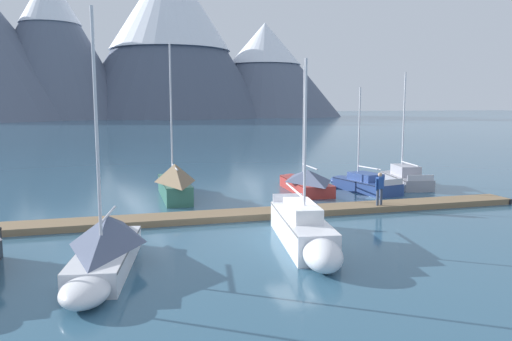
{
  "coord_description": "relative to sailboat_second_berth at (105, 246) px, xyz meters",
  "views": [
    {
      "loc": [
        -8.1,
        -18.36,
        5.44
      ],
      "look_at": [
        0.0,
        6.0,
        2.0
      ],
      "focal_mm": 34.78,
      "sensor_mm": 36.0,
      "label": 1
    }
  ],
  "objects": [
    {
      "name": "sailboat_mid_dock_port",
      "position": [
        4.2,
        12.14,
        0.18
      ],
      "size": [
        1.9,
        6.84,
        8.94
      ],
      "color": "#336B56",
      "rests_on": "ground"
    },
    {
      "name": "ground_plane",
      "position": [
        7.82,
        1.83,
        -0.81
      ],
      "size": [
        700.0,
        700.0,
        0.0
      ],
      "primitive_type": "plane",
      "color": "#335B75"
    },
    {
      "name": "sailboat_second_berth",
      "position": [
        0.0,
        0.0,
        0.0
      ],
      "size": [
        2.97,
        6.92,
        8.35
      ],
      "color": "silver",
      "rests_on": "ground"
    },
    {
      "name": "mountain_central_massif",
      "position": [
        -13.2,
        190.59,
        27.6
      ],
      "size": [
        59.82,
        59.82,
        55.15
      ],
      "color": "slate",
      "rests_on": "ground"
    },
    {
      "name": "person_on_dock",
      "position": [
        13.6,
        5.16,
        0.45
      ],
      "size": [
        0.57,
        0.31,
        1.69
      ],
      "color": "#384256",
      "rests_on": "dock"
    },
    {
      "name": "mountain_east_summit",
      "position": [
        75.78,
        199.45,
        21.11
      ],
      "size": [
        69.41,
        69.41,
        41.81
      ],
      "color": "slate",
      "rests_on": "ground"
    },
    {
      "name": "sailboat_end_of_dock",
      "position": [
        19.66,
        11.81,
        -0.28
      ],
      "size": [
        3.04,
        6.15,
        7.54
      ],
      "color": "#93939E",
      "rests_on": "ground"
    },
    {
      "name": "dock",
      "position": [
        7.82,
        5.83,
        -0.66
      ],
      "size": [
        27.32,
        3.11,
        0.3
      ],
      "color": "#846B4C",
      "rests_on": "ground"
    },
    {
      "name": "mountain_shoulder_ridge",
      "position": [
        32.81,
        197.09,
        34.94
      ],
      "size": [
        81.88,
        81.88,
        66.53
      ],
      "color": "#4C566B",
      "rests_on": "ground"
    },
    {
      "name": "sailboat_outer_slip",
      "position": [
        15.9,
        10.77,
        -0.33
      ],
      "size": [
        2.63,
        5.71,
        6.51
      ],
      "color": "navy",
      "rests_on": "ground"
    },
    {
      "name": "sailboat_far_berth",
      "position": [
        12.37,
        11.79,
        -0.14
      ],
      "size": [
        2.51,
        6.74,
        7.77
      ],
      "color": "#B2332D",
      "rests_on": "ground"
    },
    {
      "name": "sailboat_mid_dock_starboard",
      "position": [
        7.27,
        0.31,
        -0.14
      ],
      "size": [
        2.82,
        7.56,
        7.11
      ],
      "color": "white",
      "rests_on": "ground"
    }
  ]
}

